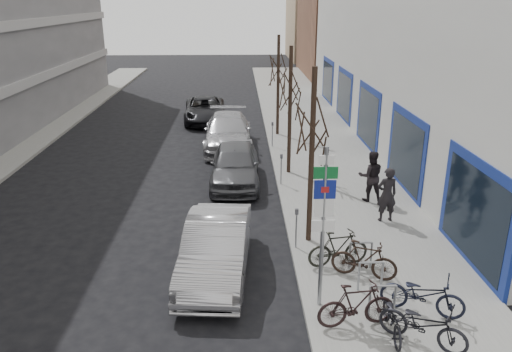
{
  "coord_description": "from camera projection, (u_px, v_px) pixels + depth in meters",
  "views": [
    {
      "loc": [
        0.48,
        -10.48,
        7.26
      ],
      "look_at": [
        0.99,
        4.3,
        2.0
      ],
      "focal_mm": 35.0,
      "sensor_mm": 36.0,
      "label": 1
    }
  ],
  "objects": [
    {
      "name": "bike_near_left",
      "position": [
        393.0,
        315.0,
        11.06
      ],
      "size": [
        0.57,
        1.64,
        0.98
      ],
      "primitive_type": "imported",
      "rotation": [
        0.0,
        0.0,
        -0.05
      ],
      "color": "black",
      "rests_on": "sidewalk_east"
    },
    {
      "name": "lane_car",
      "position": [
        205.0,
        110.0,
        31.07
      ],
      "size": [
        2.79,
        5.5,
        1.49
      ],
      "primitive_type": "imported",
      "rotation": [
        0.0,
        0.0,
        0.06
      ],
      "color": "black",
      "rests_on": "ground"
    },
    {
      "name": "meter_front",
      "position": [
        296.0,
        224.0,
        14.88
      ],
      "size": [
        0.1,
        0.08,
        1.27
      ],
      "color": "gray",
      "rests_on": "sidewalk_east"
    },
    {
      "name": "bike_rack",
      "position": [
        371.0,
        272.0,
        12.75
      ],
      "size": [
        0.66,
        2.26,
        0.83
      ],
      "color": "gray",
      "rests_on": "sidewalk_east"
    },
    {
      "name": "tree_far",
      "position": [
        278.0,
        62.0,
        26.53
      ],
      "size": [
        1.8,
        1.8,
        5.5
      ],
      "color": "black",
      "rests_on": "ground"
    },
    {
      "name": "bike_far_curb",
      "position": [
        424.0,
        321.0,
        10.71
      ],
      "size": [
        1.92,
        1.57,
        1.18
      ],
      "primitive_type": "imported",
      "rotation": [
        0.0,
        0.0,
        0.97
      ],
      "color": "black",
      "rests_on": "sidewalk_east"
    },
    {
      "name": "parked_car_back",
      "position": [
        228.0,
        132.0,
        25.48
      ],
      "size": [
        2.43,
        5.87,
        1.7
      ],
      "primitive_type": "imported",
      "rotation": [
        0.0,
        0.0,
        0.01
      ],
      "color": "#A6A6AB",
      "rests_on": "ground"
    },
    {
      "name": "pedestrian_far",
      "position": [
        371.0,
        176.0,
        18.37
      ],
      "size": [
        0.73,
        0.52,
        1.92
      ],
      "primitive_type": "imported",
      "rotation": [
        0.0,
        0.0,
        3.09
      ],
      "color": "black",
      "rests_on": "sidewalk_east"
    },
    {
      "name": "parked_car_mid",
      "position": [
        235.0,
        165.0,
        20.52
      ],
      "size": [
        2.05,
        4.92,
        1.66
      ],
      "primitive_type": "imported",
      "rotation": [
        0.0,
        0.0,
        -0.02
      ],
      "color": "#4E4F53",
      "rests_on": "ground"
    },
    {
      "name": "brick_building_far",
      "position": [
        365.0,
        34.0,
        49.03
      ],
      "size": [
        12.0,
        14.0,
        8.0
      ],
      "primitive_type": "cube",
      "color": "brown",
      "rests_on": "ground"
    },
    {
      "name": "meter_back",
      "position": [
        272.0,
        132.0,
        25.23
      ],
      "size": [
        0.1,
        0.08,
        1.27
      ],
      "color": "gray",
      "rests_on": "sidewalk_east"
    },
    {
      "name": "pedestrian_near",
      "position": [
        387.0,
        195.0,
        16.65
      ],
      "size": [
        0.73,
        0.52,
        1.89
      ],
      "primitive_type": "imported",
      "rotation": [
        0.0,
        0.0,
        3.25
      ],
      "color": "black",
      "rests_on": "sidewalk_east"
    },
    {
      "name": "bike_near_right",
      "position": [
        356.0,
        305.0,
        11.32
      ],
      "size": [
        1.91,
        0.79,
        1.12
      ],
      "primitive_type": "imported",
      "rotation": [
        0.0,
        0.0,
        1.7
      ],
      "color": "black",
      "rests_on": "sidewalk_east"
    },
    {
      "name": "meter_mid",
      "position": [
        281.0,
        166.0,
        20.05
      ],
      "size": [
        0.1,
        0.08,
        1.27
      ],
      "color": "gray",
      "rests_on": "sidewalk_east"
    },
    {
      "name": "parked_car_front",
      "position": [
        216.0,
        248.0,
        13.72
      ],
      "size": [
        2.04,
        4.94,
        1.59
      ],
      "primitive_type": "imported",
      "rotation": [
        0.0,
        0.0,
        -0.08
      ],
      "color": "#A9A8AE",
      "rests_on": "ground"
    },
    {
      "name": "ground",
      "position": [
        222.0,
        311.0,
        12.29
      ],
      "size": [
        120.0,
        120.0,
        0.0
      ],
      "primitive_type": "plane",
      "color": "black",
      "rests_on": "ground"
    },
    {
      "name": "highway_sign_pole",
      "position": [
        323.0,
        219.0,
        11.53
      ],
      "size": [
        0.55,
        0.1,
        4.2
      ],
      "color": "gray",
      "rests_on": "ground"
    },
    {
      "name": "tree_near",
      "position": [
        313.0,
        116.0,
        14.29
      ],
      "size": [
        1.8,
        1.8,
        5.5
      ],
      "color": "black",
      "rests_on": "ground"
    },
    {
      "name": "tan_building_far",
      "position": [
        341.0,
        22.0,
        63.0
      ],
      "size": [
        13.0,
        12.0,
        9.0
      ],
      "primitive_type": "cube",
      "color": "#937A5B",
      "rests_on": "ground"
    },
    {
      "name": "bike_mid_inner",
      "position": [
        338.0,
        248.0,
        13.94
      ],
      "size": [
        1.85,
        0.87,
        1.08
      ],
      "primitive_type": "imported",
      "rotation": [
        0.0,
        0.0,
        1.77
      ],
      "color": "black",
      "rests_on": "sidewalk_east"
    },
    {
      "name": "bike_mid_curb",
      "position": [
        423.0,
        291.0,
        11.78
      ],
      "size": [
        2.04,
        1.33,
        1.2
      ],
      "primitive_type": "imported",
      "rotation": [
        0.0,
        0.0,
        1.16
      ],
      "color": "black",
      "rests_on": "sidewalk_east"
    },
    {
      "name": "bike_far_inner",
      "position": [
        364.0,
        259.0,
        13.33
      ],
      "size": [
        1.86,
        1.16,
        1.09
      ],
      "primitive_type": "imported",
      "rotation": [
        0.0,
        0.0,
        1.19
      ],
      "color": "black",
      "rests_on": "sidewalk_east"
    },
    {
      "name": "sidewalk_east",
      "position": [
        332.0,
        173.0,
        21.82
      ],
      "size": [
        5.0,
        70.0,
        0.15
      ],
      "primitive_type": "cube",
      "color": "slate",
      "rests_on": "ground"
    },
    {
      "name": "tree_mid",
      "position": [
        291.0,
        81.0,
        20.41
      ],
      "size": [
        1.8,
        1.8,
        5.5
      ],
      "color": "black",
      "rests_on": "ground"
    }
  ]
}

